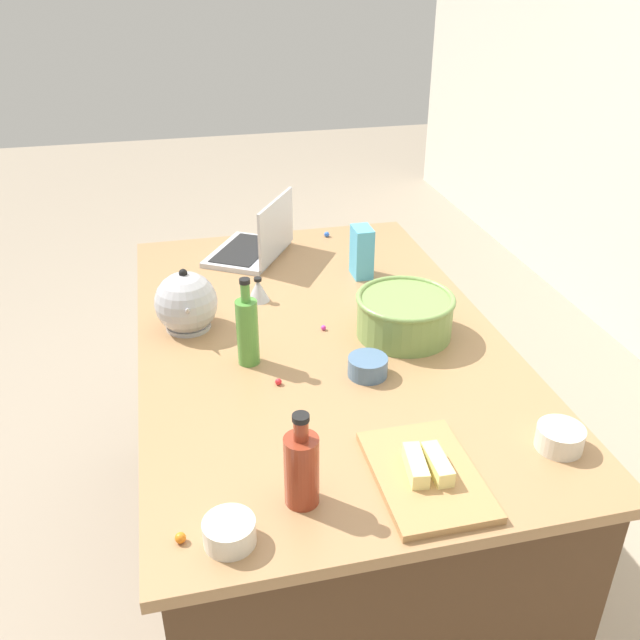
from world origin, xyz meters
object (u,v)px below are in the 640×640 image
mixing_bowl_large (405,314)px  ramekin_medium (229,532)px  bottle_olive (247,330)px  bottle_soy (302,468)px  ramekin_wide (560,438)px  butter_stick_left (416,465)px  butter_stick_right (437,464)px  kettle (186,303)px  ramekin_small (368,366)px  laptop (257,244)px  kitchen_timer (258,290)px  candy_bag (362,252)px  cutting_board (426,475)px

mixing_bowl_large → ramekin_medium: size_ratio=2.80×
bottle_olive → bottle_soy: (0.54, 0.03, -0.01)m
ramekin_medium → ramekin_wide: 0.75m
butter_stick_left → butter_stick_right: bearing=81.4°
mixing_bowl_large → butter_stick_left: (0.58, -0.18, -0.03)m
kettle → butter_stick_left: size_ratio=1.94×
kettle → butter_stick_left: (0.76, 0.42, -0.04)m
mixing_bowl_large → ramekin_small: 0.24m
laptop → kettle: size_ratio=1.78×
ramekin_small → kettle: bearing=-129.5°
laptop → ramekin_medium: size_ratio=3.81×
bottle_soy → kettle: bottle_soy is taller
ramekin_medium → kettle: bearing=-178.5°
kettle → kitchen_timer: (-0.13, 0.22, -0.04)m
ramekin_small → kitchen_timer: kitchen_timer is taller
butter_stick_right → candy_bag: size_ratio=0.65×
ramekin_wide → laptop: bearing=-157.7°
cutting_board → butter_stick_left: butter_stick_left is taller
laptop → kitchen_timer: 0.34m
mixing_bowl_large → cutting_board: 0.61m
bottle_olive → kitchen_timer: bearing=167.2°
ramekin_small → ramekin_medium: (0.48, -0.41, -0.00)m
bottle_soy → cutting_board: bottle_soy is taller
candy_bag → ramekin_wide: bearing=10.4°
mixing_bowl_large → bottle_olive: bottle_olive is taller
bottle_soy → bottle_olive: bearing=-176.8°
cutting_board → ramekin_small: (-0.40, -0.01, 0.02)m
ramekin_wide → candy_bag: size_ratio=0.62×
ramekin_medium → laptop: bearing=169.2°
cutting_board → ramekin_medium: bearing=-79.2°
mixing_bowl_large → butter_stick_left: size_ratio=2.54×
kettle → ramekin_small: bearing=50.5°
butter_stick_left → candy_bag: bearing=170.2°
butter_stick_right → bottle_soy: bearing=-89.6°
mixing_bowl_large → cutting_board: (0.58, -0.16, -0.06)m
laptop → butter_stick_left: size_ratio=3.46×
mixing_bowl_large → ramekin_wide: (0.56, 0.17, -0.04)m
laptop → bottle_soy: (1.23, -0.10, 0.04)m
mixing_bowl_large → kitchen_timer: mixing_bowl_large is taller
ramekin_small → mixing_bowl_large: bearing=138.1°
laptop → cutting_board: size_ratio=1.20×
butter_stick_right → kitchen_timer: kitchen_timer is taller
butter_stick_left → ramekin_wide: 0.35m
butter_stick_left → ramekin_small: (-0.40, 0.02, -0.01)m
cutting_board → kitchen_timer: bearing=-166.3°
laptop → ramekin_medium: (1.31, -0.25, -0.02)m
bottle_olive → butter_stick_right: (0.54, 0.32, -0.06)m
ramekin_medium → kitchen_timer: 0.99m
ramekin_wide → kitchen_timer: 1.01m
butter_stick_left → bottle_olive: bearing=-152.8°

